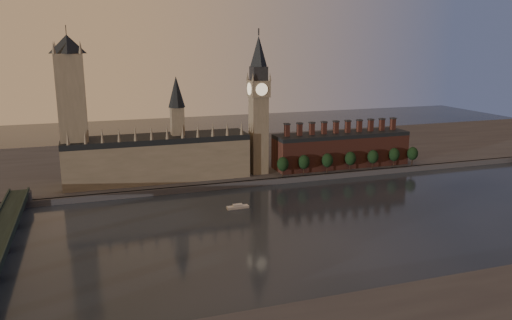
# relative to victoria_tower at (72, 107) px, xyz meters

# --- Properties ---
(ground) EXTENTS (900.00, 900.00, 0.00)m
(ground) POSITION_rel_victoria_tower_xyz_m (120.00, -115.00, -59.09)
(ground) COLOR black
(ground) RESTS_ON ground
(north_bank) EXTENTS (900.00, 182.00, 4.00)m
(north_bank) POSITION_rel_victoria_tower_xyz_m (120.00, 63.04, -57.09)
(north_bank) COLOR #47474C
(north_bank) RESTS_ON ground
(palace_of_westminster) EXTENTS (130.00, 30.30, 74.00)m
(palace_of_westminster) POSITION_rel_victoria_tower_xyz_m (55.59, -0.09, -37.46)
(palace_of_westminster) COLOR #7B6D58
(palace_of_westminster) RESTS_ON north_bank
(victoria_tower) EXTENTS (24.00, 24.00, 108.00)m
(victoria_tower) POSITION_rel_victoria_tower_xyz_m (0.00, 0.00, 0.00)
(victoria_tower) COLOR #7B6D58
(victoria_tower) RESTS_ON north_bank
(big_ben) EXTENTS (15.00, 15.00, 107.00)m
(big_ben) POSITION_rel_victoria_tower_xyz_m (130.00, -5.00, -2.26)
(big_ben) COLOR #7B6D58
(big_ben) RESTS_ON north_bank
(chimney_block) EXTENTS (110.00, 25.00, 37.00)m
(chimney_block) POSITION_rel_victoria_tower_xyz_m (200.00, -5.00, -41.27)
(chimney_block) COLOR #5C2C23
(chimney_block) RESTS_ON north_bank
(embankment_tree_0) EXTENTS (8.60, 8.60, 14.88)m
(embankment_tree_0) POSITION_rel_victoria_tower_xyz_m (143.41, -21.33, -45.62)
(embankment_tree_0) COLOR black
(embankment_tree_0) RESTS_ON north_bank
(embankment_tree_1) EXTENTS (8.60, 8.60, 14.88)m
(embankment_tree_1) POSITION_rel_victoria_tower_xyz_m (160.92, -20.22, -45.62)
(embankment_tree_1) COLOR black
(embankment_tree_1) RESTS_ON north_bank
(embankment_tree_2) EXTENTS (8.60, 8.60, 14.88)m
(embankment_tree_2) POSITION_rel_victoria_tower_xyz_m (180.18, -20.80, -45.62)
(embankment_tree_2) COLOR black
(embankment_tree_2) RESTS_ON north_bank
(embankment_tree_3) EXTENTS (8.60, 8.60, 14.88)m
(embankment_tree_3) POSITION_rel_victoria_tower_xyz_m (199.97, -20.79, -45.62)
(embankment_tree_3) COLOR black
(embankment_tree_3) RESTS_ON north_bank
(embankment_tree_4) EXTENTS (8.60, 8.60, 14.88)m
(embankment_tree_4) POSITION_rel_victoria_tower_xyz_m (219.84, -21.01, -45.62)
(embankment_tree_4) COLOR black
(embankment_tree_4) RESTS_ON north_bank
(embankment_tree_5) EXTENTS (8.60, 8.60, 14.88)m
(embankment_tree_5) POSITION_rel_victoria_tower_xyz_m (240.18, -19.52, -45.62)
(embankment_tree_5) COLOR black
(embankment_tree_5) RESTS_ON north_bank
(embankment_tree_6) EXTENTS (8.60, 8.60, 14.88)m
(embankment_tree_6) POSITION_rel_victoria_tower_xyz_m (256.73, -20.81, -45.62)
(embankment_tree_6) COLOR black
(embankment_tree_6) RESTS_ON north_bank
(river_boat) EXTENTS (13.84, 4.30, 2.75)m
(river_boat) POSITION_rel_victoria_tower_xyz_m (94.11, -69.93, -58.03)
(river_boat) COLOR silver
(river_boat) RESTS_ON ground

